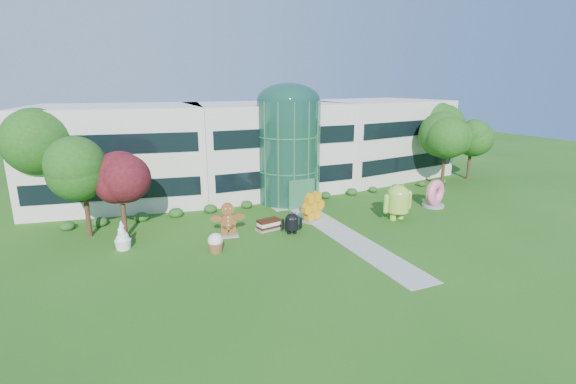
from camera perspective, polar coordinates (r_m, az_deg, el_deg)
name	(u,v)px	position (r m, az deg, el deg)	size (l,w,h in m)	color
ground	(353,241)	(31.71, 8.87, -6.59)	(140.00, 140.00, 0.00)	#215114
building	(266,146)	(46.22, -2.96, 6.29)	(46.00, 15.00, 9.30)	beige
atrium	(288,152)	(40.69, 0.05, 5.50)	(6.00, 6.00, 9.80)	#194738
walkway	(339,232)	(33.29, 7.02, -5.44)	(2.40, 20.00, 0.04)	#9E9E93
tree_red	(122,200)	(33.36, -21.73, -0.99)	(4.00, 4.00, 6.00)	#3F0C14
trees_backdrop	(284,157)	(41.71, -0.51, 4.75)	(52.00, 8.00, 8.40)	#1E4812
android_green	(398,199)	(36.81, 14.80, -0.96)	(3.15, 2.10, 3.57)	#93C03D
android_black	(292,222)	(32.40, 0.53, -4.12)	(1.70, 1.14, 1.94)	black
donut	(434,193)	(41.69, 19.34, -0.13)	(2.56, 1.23, 2.67)	#F75E87
gingerbread	(228,220)	(32.10, -8.21, -3.76)	(2.91, 1.12, 2.68)	brown
ice_cream_sandwich	(269,224)	(33.50, -2.67, -4.45)	(1.96, 0.98, 0.87)	black
honeycomb	(313,208)	(35.40, 3.44, -2.20)	(2.91, 1.04, 2.28)	#FFA519
froyo	(122,235)	(31.72, -21.72, -5.49)	(1.22, 1.22, 2.09)	white
cupcake	(215,243)	(29.57, -9.90, -6.83)	(1.14, 1.14, 1.37)	white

